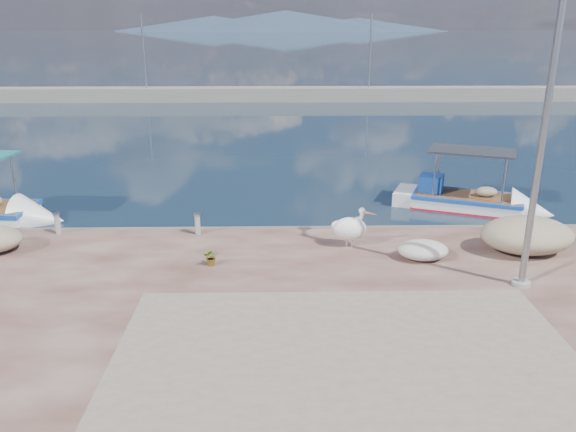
# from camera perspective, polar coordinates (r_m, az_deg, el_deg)

# --- Properties ---
(ground) EXTENTS (1400.00, 1400.00, 0.00)m
(ground) POSITION_cam_1_polar(r_m,az_deg,el_deg) (13.30, 0.33, -10.65)
(ground) COLOR #162635
(ground) RESTS_ON ground
(quay_patch) EXTENTS (9.00, 7.00, 0.01)m
(quay_patch) POSITION_cam_1_polar(r_m,az_deg,el_deg) (10.57, 6.41, -16.17)
(quay_patch) COLOR gray
(quay_patch) RESTS_ON quay
(breakwater) EXTENTS (120.00, 2.20, 7.50)m
(breakwater) POSITION_cam_1_polar(r_m,az_deg,el_deg) (51.91, -0.80, 12.27)
(breakwater) COLOR gray
(breakwater) RESTS_ON ground
(mountains) EXTENTS (370.00, 280.00, 22.00)m
(mountains) POSITION_cam_1_polar(r_m,az_deg,el_deg) (661.60, -0.76, 19.11)
(mountains) COLOR #28384C
(mountains) RESTS_ON ground
(boat_right) EXTENTS (5.70, 3.69, 2.61)m
(boat_right) POSITION_cam_1_polar(r_m,az_deg,el_deg) (22.11, 17.56, 1.27)
(boat_right) COLOR white
(boat_right) RESTS_ON ground
(pelican) EXTENTS (1.27, 0.91, 1.22)m
(pelican) POSITION_cam_1_polar(r_m,az_deg,el_deg) (16.06, 6.37, -1.20)
(pelican) COLOR tan
(pelican) RESTS_ON quay
(lamp_post) EXTENTS (0.44, 0.96, 7.00)m
(lamp_post) POSITION_cam_1_polar(r_m,az_deg,el_deg) (14.02, 24.22, 5.88)
(lamp_post) COLOR gray
(lamp_post) RESTS_ON quay
(bollard_near) EXTENTS (0.22, 0.22, 0.67)m
(bollard_near) POSITION_cam_1_polar(r_m,az_deg,el_deg) (17.20, -9.18, -0.70)
(bollard_near) COLOR gray
(bollard_near) RESTS_ON quay
(bollard_far) EXTENTS (0.22, 0.22, 0.66)m
(bollard_far) POSITION_cam_1_polar(r_m,az_deg,el_deg) (18.40, -22.38, -0.63)
(bollard_far) COLOR gray
(bollard_far) RESTS_ON quay
(potted_plant) EXTENTS (0.42, 0.37, 0.45)m
(potted_plant) POSITION_cam_1_polar(r_m,az_deg,el_deg) (15.02, -7.80, -4.15)
(potted_plant) COLOR #33722D
(potted_plant) RESTS_ON quay
(net_pile_c) EXTENTS (2.55, 1.82, 1.00)m
(net_pile_c) POSITION_cam_1_polar(r_m,az_deg,el_deg) (16.98, 23.10, -1.80)
(net_pile_c) COLOR #BDAD8C
(net_pile_c) RESTS_ON quay
(net_pile_d) EXTENTS (1.36, 1.02, 0.51)m
(net_pile_d) POSITION_cam_1_polar(r_m,az_deg,el_deg) (15.69, 13.55, -3.37)
(net_pile_d) COLOR silver
(net_pile_d) RESTS_ON quay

